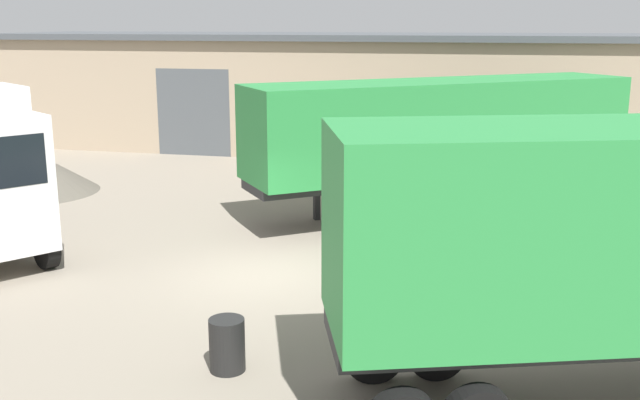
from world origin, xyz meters
TOP-DOWN VIEW (x-y plane):
  - ground_plane at (0.00, 0.00)m, footprint 60.00×60.00m
  - warehouse_building at (0.00, 17.39)m, footprint 33.72×7.29m
  - container_trailer_red at (3.52, 6.56)m, footprint 10.74×8.99m
  - gravel_pile at (-9.87, 6.26)m, footprint 4.35×4.35m
  - oil_drum at (0.92, -4.54)m, footprint 0.58×0.58m

SIDE VIEW (x-z plane):
  - ground_plane at x=0.00m, z-range 0.00..0.00m
  - oil_drum at x=0.92m, z-range 0.00..0.88m
  - gravel_pile at x=-9.87m, z-range 0.00..1.42m
  - container_trailer_red at x=3.52m, z-range 0.56..4.44m
  - warehouse_building at x=0.00m, z-range 0.01..4.99m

